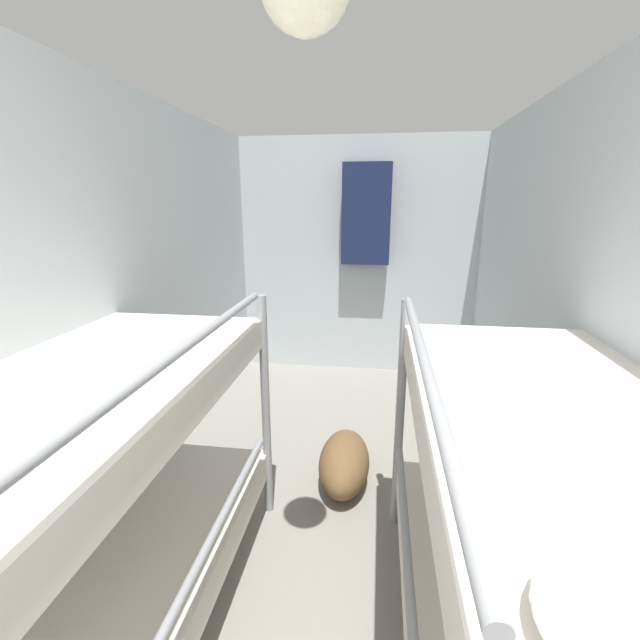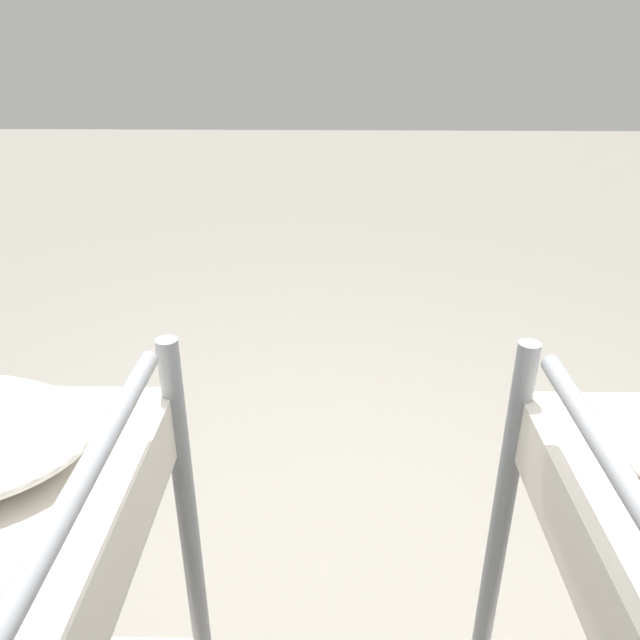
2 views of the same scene
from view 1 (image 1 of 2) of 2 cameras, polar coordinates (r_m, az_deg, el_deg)
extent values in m
cube|color=silver|center=(2.40, -27.22, 1.06)|extent=(0.06, 4.60, 2.24)
cube|color=silver|center=(2.18, 33.25, -1.05)|extent=(0.06, 4.60, 2.24)
cube|color=silver|center=(4.21, 4.99, 8.14)|extent=(2.38, 0.06, 2.24)
cylinder|color=gray|center=(2.28, -7.24, -11.78)|extent=(0.04, 0.04, 1.22)
cube|color=silver|center=(1.99, -27.28, -29.90)|extent=(0.79, 1.77, 0.14)
cylinder|color=gray|center=(1.68, -15.71, -28.50)|extent=(0.03, 1.51, 0.03)
cube|color=silver|center=(1.58, -30.61, -10.02)|extent=(0.79, 1.77, 0.14)
cylinder|color=gray|center=(1.29, -18.07, -3.84)|extent=(0.03, 1.51, 0.03)
cylinder|color=gray|center=(2.22, 10.59, -12.79)|extent=(0.04, 0.04, 1.22)
cylinder|color=gray|center=(1.59, 11.81, -31.31)|extent=(0.03, 1.51, 0.03)
cube|color=silver|center=(1.36, 30.38, -13.94)|extent=(0.79, 1.77, 0.14)
cylinder|color=gray|center=(1.18, 13.78, -5.44)|extent=(0.03, 1.51, 0.03)
ellipsoid|color=brown|center=(2.69, 3.25, -18.46)|extent=(0.30, 0.58, 0.30)
cube|color=#192347|center=(4.02, 6.19, 13.82)|extent=(0.44, 0.12, 0.90)
camera|label=2|loc=(1.29, -0.38, 20.45)|focal=35.00mm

